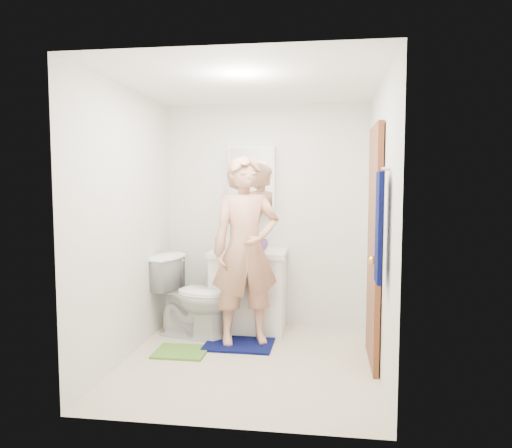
{
  "coord_description": "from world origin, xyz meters",
  "views": [
    {
      "loc": [
        0.66,
        -4.21,
        1.59
      ],
      "look_at": [
        0.02,
        0.25,
        1.19
      ],
      "focal_mm": 35.0,
      "sensor_mm": 36.0,
      "label": 1
    }
  ],
  "objects": [
    {
      "name": "wall_left",
      "position": [
        -1.11,
        0.0,
        1.2
      ],
      "size": [
        0.02,
        2.4,
        2.4
      ],
      "primitive_type": "cube",
      "color": "silver",
      "rests_on": "ground"
    },
    {
      "name": "wall_right",
      "position": [
        1.11,
        0.0,
        1.2
      ],
      "size": [
        0.02,
        2.4,
        2.4
      ],
      "primitive_type": "cube",
      "color": "silver",
      "rests_on": "ground"
    },
    {
      "name": "toothbrush_cup",
      "position": [
        -0.02,
        1.0,
        0.9
      ],
      "size": [
        0.15,
        0.15,
        0.11
      ],
      "primitive_type": "imported",
      "rotation": [
        0.0,
        0.0,
        0.07
      ],
      "color": "#744598",
      "rests_on": "countertop"
    },
    {
      "name": "countertop",
      "position": [
        -0.15,
        0.91,
        0.83
      ],
      "size": [
        0.79,
        0.59,
        0.05
      ],
      "primitive_type": "cube",
      "color": "white",
      "rests_on": "vanity_cabinet"
    },
    {
      "name": "wall_back",
      "position": [
        0.0,
        1.21,
        1.2
      ],
      "size": [
        2.2,
        0.02,
        2.4
      ],
      "primitive_type": "cube",
      "color": "silver",
      "rests_on": "ground"
    },
    {
      "name": "toilet",
      "position": [
        -0.67,
        0.62,
        0.41
      ],
      "size": [
        0.91,
        0.67,
        0.83
      ],
      "primitive_type": "imported",
      "rotation": [
        0.0,
        0.0,
        1.29
      ],
      "color": "white",
      "rests_on": "floor"
    },
    {
      "name": "towel",
      "position": [
        1.03,
        -0.57,
        1.25
      ],
      "size": [
        0.03,
        0.24,
        0.8
      ],
      "primitive_type": "cube",
      "color": "#070C43",
      "rests_on": "wall_right"
    },
    {
      "name": "vanity_cabinet",
      "position": [
        -0.15,
        0.91,
        0.4
      ],
      "size": [
        0.75,
        0.55,
        0.8
      ],
      "primitive_type": "cube",
      "color": "white",
      "rests_on": "floor"
    },
    {
      "name": "medicine_cabinet",
      "position": [
        -0.15,
        1.14,
        1.6
      ],
      "size": [
        0.5,
        0.12,
        0.7
      ],
      "primitive_type": "cube",
      "color": "white",
      "rests_on": "wall_back"
    },
    {
      "name": "man",
      "position": [
        -0.11,
        0.45,
        0.92
      ],
      "size": [
        0.76,
        0.63,
        1.79
      ],
      "primitive_type": "imported",
      "rotation": [
        0.0,
        0.0,
        0.35
      ],
      "color": "tan",
      "rests_on": "bath_mat"
    },
    {
      "name": "door_knob",
      "position": [
        1.03,
        -0.17,
        0.95
      ],
      "size": [
        0.07,
        0.07,
        0.07
      ],
      "primitive_type": "sphere",
      "color": "gold",
      "rests_on": "door"
    },
    {
      "name": "bath_mat",
      "position": [
        -0.16,
        0.39,
        0.01
      ],
      "size": [
        0.66,
        0.47,
        0.02
      ],
      "primitive_type": "cube",
      "rotation": [
        0.0,
        0.0,
        -0.01
      ],
      "color": "#070C43",
      "rests_on": "floor"
    },
    {
      "name": "ceiling",
      "position": [
        0.0,
        0.0,
        2.41
      ],
      "size": [
        2.2,
        2.4,
        0.02
      ],
      "primitive_type": "cube",
      "color": "white",
      "rests_on": "ground"
    },
    {
      "name": "sink_basin",
      "position": [
        -0.15,
        0.91,
        0.84
      ],
      "size": [
        0.4,
        0.4,
        0.03
      ],
      "primitive_type": "cylinder",
      "color": "white",
      "rests_on": "countertop"
    },
    {
      "name": "wall_front",
      "position": [
        0.0,
        -1.21,
        1.2
      ],
      "size": [
        2.2,
        0.02,
        2.4
      ],
      "primitive_type": "cube",
      "color": "silver",
      "rests_on": "ground"
    },
    {
      "name": "door",
      "position": [
        1.07,
        0.15,
        1.02
      ],
      "size": [
        0.05,
        0.8,
        2.05
      ],
      "primitive_type": "cube",
      "color": "brown",
      "rests_on": "ground"
    },
    {
      "name": "faucet",
      "position": [
        -0.15,
        1.09,
        0.91
      ],
      "size": [
        0.03,
        0.03,
        0.12
      ],
      "primitive_type": "cylinder",
      "color": "silver",
      "rests_on": "countertop"
    },
    {
      "name": "green_rug",
      "position": [
        -0.66,
        0.12,
        0.01
      ],
      "size": [
        0.47,
        0.4,
        0.02
      ],
      "primitive_type": "cube",
      "rotation": [
        0.0,
        0.0,
        0.0
      ],
      "color": "#54892D",
      "rests_on": "floor"
    },
    {
      "name": "floor",
      "position": [
        0.0,
        0.0,
        -0.01
      ],
      "size": [
        2.2,
        2.4,
        0.02
      ],
      "primitive_type": "cube",
      "color": "beige",
      "rests_on": "ground"
    },
    {
      "name": "towel_hook",
      "position": [
        1.07,
        -0.57,
        1.67
      ],
      "size": [
        0.06,
        0.02,
        0.02
      ],
      "primitive_type": "cylinder",
      "rotation": [
        0.0,
        1.57,
        0.0
      ],
      "color": "silver",
      "rests_on": "wall_right"
    },
    {
      "name": "mirror_panel",
      "position": [
        -0.15,
        1.08,
        1.6
      ],
      "size": [
        0.46,
        0.01,
        0.66
      ],
      "primitive_type": "cube",
      "color": "white",
      "rests_on": "wall_back"
    },
    {
      "name": "soap_dispenser",
      "position": [
        -0.45,
        0.9,
        0.95
      ],
      "size": [
        0.1,
        0.1,
        0.21
      ],
      "primitive_type": "imported",
      "rotation": [
        0.0,
        0.0,
        -0.03
      ],
      "color": "#C25A7F",
      "rests_on": "countertop"
    }
  ]
}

